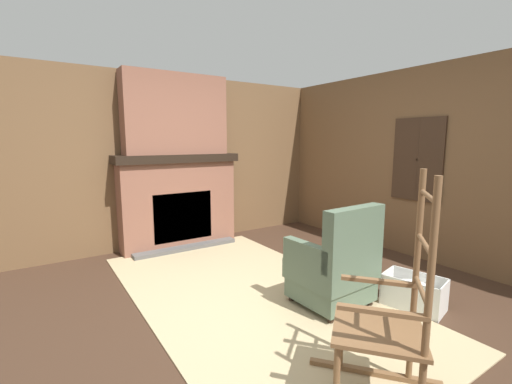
% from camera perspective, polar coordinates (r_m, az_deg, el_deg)
% --- Properties ---
extents(ground_plane, '(14.00, 14.00, 0.00)m').
position_cam_1_polar(ground_plane, '(3.26, 2.11, -18.56)').
color(ground_plane, '#3D281C').
extents(wood_panel_wall_left, '(0.06, 5.31, 2.39)m').
position_cam_1_polar(wood_panel_wall_left, '(5.04, -13.81, 5.01)').
color(wood_panel_wall_left, brown).
rests_on(wood_panel_wall_left, ground).
extents(wood_panel_wall_back, '(5.31, 0.09, 2.39)m').
position_cam_1_polar(wood_panel_wall_back, '(4.72, 26.50, 4.14)').
color(wood_panel_wall_back, brown).
rests_on(wood_panel_wall_back, ground).
extents(fireplace_hearth, '(0.55, 1.69, 1.30)m').
position_cam_1_polar(fireplace_hearth, '(4.91, -12.74, -1.52)').
color(fireplace_hearth, brown).
rests_on(fireplace_hearth, ground).
extents(chimney_breast, '(0.30, 1.40, 1.07)m').
position_cam_1_polar(chimney_breast, '(4.86, -13.26, 12.46)').
color(chimney_breast, brown).
rests_on(chimney_breast, fireplace_hearth).
extents(area_rug, '(3.60, 1.97, 0.01)m').
position_cam_1_polar(area_rug, '(3.48, -1.09, -16.64)').
color(area_rug, tan).
rests_on(area_rug, ground).
extents(armchair, '(0.63, 0.67, 0.94)m').
position_cam_1_polar(armchair, '(3.22, 13.00, -12.28)').
color(armchair, '#516651').
rests_on(armchair, ground).
extents(rocking_chair, '(0.89, 0.84, 1.33)m').
position_cam_1_polar(rocking_chair, '(2.19, 20.93, -20.72)').
color(rocking_chair, brown).
rests_on(rocking_chair, ground).
extents(firewood_stack, '(0.47, 0.46, 0.25)m').
position_cam_1_polar(firewood_stack, '(4.50, 14.62, -9.36)').
color(firewood_stack, brown).
rests_on(firewood_stack, ground).
extents(laundry_basket, '(0.56, 0.42, 0.29)m').
position_cam_1_polar(laundry_basket, '(3.48, 24.80, -14.90)').
color(laundry_basket, white).
rests_on(laundry_basket, ground).
extents(oil_lamp_vase, '(0.10, 0.10, 0.26)m').
position_cam_1_polar(oil_lamp_vase, '(4.71, -20.12, 6.91)').
color(oil_lamp_vase, '#B24C42').
rests_on(oil_lamp_vase, fireplace_hearth).
extents(storage_case, '(0.17, 0.21, 0.13)m').
position_cam_1_polar(storage_case, '(5.06, -8.19, 7.10)').
color(storage_case, black).
rests_on(storage_case, fireplace_hearth).
extents(decorative_plate_on_mantel, '(0.07, 0.27, 0.27)m').
position_cam_1_polar(decorative_plate_on_mantel, '(4.91, -12.96, 7.72)').
color(decorative_plate_on_mantel, '#336093').
rests_on(decorative_plate_on_mantel, fireplace_hearth).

